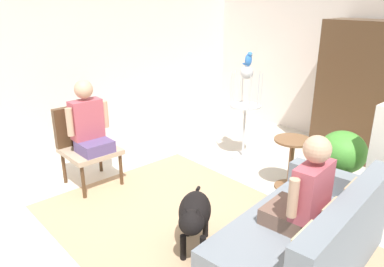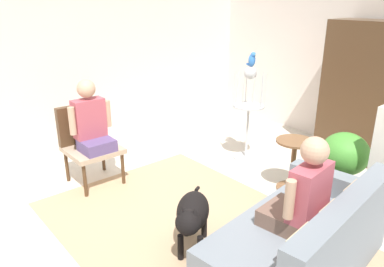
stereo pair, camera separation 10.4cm
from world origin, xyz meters
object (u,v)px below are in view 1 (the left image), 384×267
person_on_armchair (89,122)px  bird_cage_stand (245,108)px  potted_plant (342,158)px  armchair (85,139)px  column_lamp (378,169)px  round_end_table (291,161)px  person_on_couch (305,193)px  dog (194,214)px  parrot (249,59)px  armoire_cabinet (362,92)px  couch (307,239)px

person_on_armchair → bird_cage_stand: 2.14m
potted_plant → bird_cage_stand: bearing=172.2°
armchair → column_lamp: column_lamp is taller
potted_plant → round_end_table: bearing=-173.2°
person_on_couch → dog: bearing=-145.0°
round_end_table → bird_cage_stand: bearing=164.0°
parrot → column_lamp: bearing=-9.8°
person_on_armchair → armoire_cabinet: (1.74, 3.32, 0.15)m
armchair → round_end_table: size_ratio=1.51×
round_end_table → column_lamp: size_ratio=0.50×
armchair → column_lamp: bearing=30.4°
armchair → column_lamp: (2.86, 1.68, 0.07)m
potted_plant → column_lamp: size_ratio=0.68×
armchair → dog: size_ratio=1.44×
round_end_table → armchair: bearing=-136.7°
armoire_cabinet → person_on_couch: bearing=-73.0°
person_on_armchair → round_end_table: 2.47m
couch → column_lamp: (0.09, 1.07, 0.35)m
dog → potted_plant: size_ratio=0.77×
dog → parrot: 2.49m
dog → armoire_cabinet: (-0.08, 3.27, 0.57)m
bird_cage_stand → parrot: (0.02, 0.00, 0.69)m
parrot → potted_plant: bearing=-7.9°
armchair → round_end_table: 2.55m
potted_plant → armoire_cabinet: 1.65m
person_on_couch → dog: size_ratio=1.23×
dog → column_lamp: (0.89, 1.63, 0.24)m
couch → person_on_armchair: bearing=-166.8°
person_on_couch → parrot: size_ratio=4.27×
armchair → person_on_armchair: 0.30m
armchair → potted_plant: 3.03m
person_on_couch → dog: person_on_couch is taller
bird_cage_stand → armoire_cabinet: (1.03, 1.29, 0.22)m
bird_cage_stand → parrot: bearing=0.0°
dog → parrot: parrot is taller
dog → bird_cage_stand: (-1.12, 1.98, 0.35)m
couch → dog: couch is taller
armchair → person_on_armchair: bearing=-0.0°
person_on_couch → column_lamp: 1.12m
armchair → bird_cage_stand: bearing=67.0°
bird_cage_stand → column_lamp: 2.04m
dog → potted_plant: bearing=75.7°
round_end_table → parrot: parrot is taller
parrot → armoire_cabinet: bearing=51.8°
person_on_couch → armchair: bearing=-168.1°
bird_cage_stand → column_lamp: (2.01, -0.34, -0.12)m
parrot → column_lamp: (1.99, -0.34, -0.80)m
parrot → column_lamp: 2.17m
dog → armchair: bearing=-178.7°
bird_cage_stand → armchair: bearing=-113.0°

